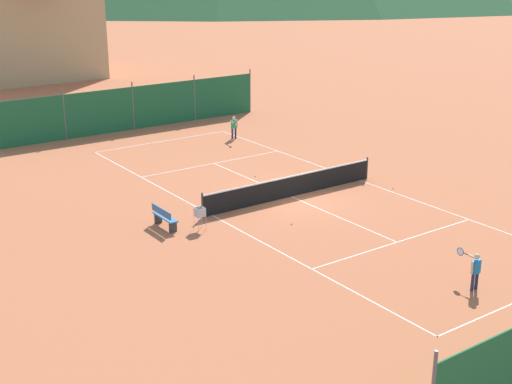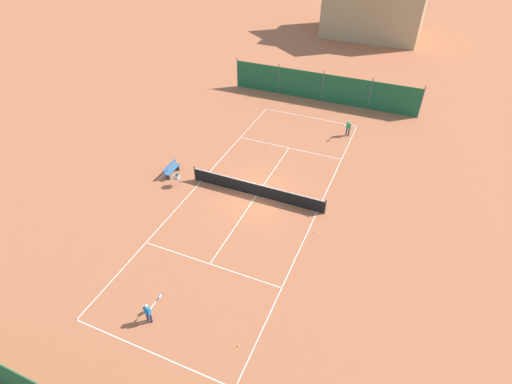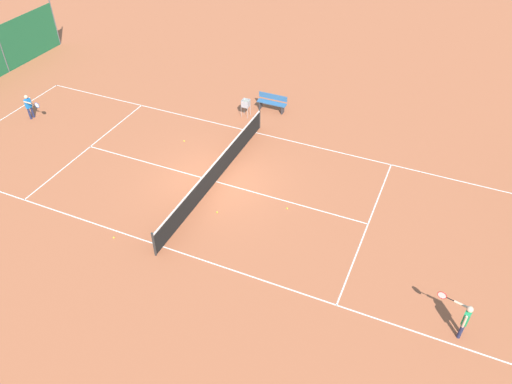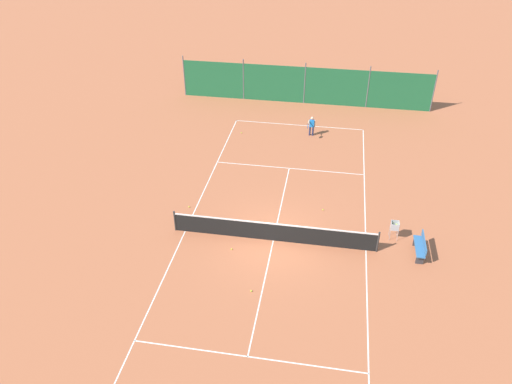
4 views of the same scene
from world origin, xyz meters
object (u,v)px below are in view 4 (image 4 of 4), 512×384
at_px(tennis_ball_alley_left, 241,133).
at_px(courtside_bench, 420,246).
at_px(tennis_net, 274,232).
at_px(player_near_service, 312,125).
at_px(tennis_ball_by_net_left, 232,249).
at_px(tennis_ball_far_corner, 323,210).
at_px(ball_hopper, 395,227).
at_px(tennis_ball_mid_court, 189,207).
at_px(tennis_ball_service_box, 251,291).

relative_size(tennis_ball_alley_left, courtside_bench, 0.04).
distance_m(tennis_net, player_near_service, 10.59).
relative_size(tennis_ball_by_net_left, courtside_bench, 0.04).
xyz_separation_m(tennis_ball_far_corner, ball_hopper, (-3.23, 1.64, 0.62)).
bearing_deg(tennis_ball_by_net_left, courtside_bench, -172.68).
bearing_deg(tennis_ball_far_corner, player_near_service, -81.37).
bearing_deg(tennis_net, player_near_service, -94.78).
height_order(tennis_ball_mid_court, courtside_bench, courtside_bench).
height_order(tennis_net, tennis_ball_mid_court, tennis_net).
height_order(tennis_net, player_near_service, player_near_service).
bearing_deg(tennis_ball_service_box, player_near_service, -95.37).
relative_size(tennis_ball_mid_court, courtside_bench, 0.04).
xyz_separation_m(tennis_ball_service_box, ball_hopper, (-5.73, -4.38, 0.62)).
height_order(tennis_ball_service_box, tennis_ball_far_corner, same).
relative_size(tennis_ball_service_box, courtside_bench, 0.04).
distance_m(tennis_ball_mid_court, ball_hopper, 9.81).
relative_size(tennis_ball_by_net_left, tennis_ball_alley_left, 1.00).
relative_size(tennis_ball_mid_court, tennis_ball_by_net_left, 1.00).
bearing_deg(courtside_bench, tennis_ball_service_box, 26.76).
bearing_deg(courtside_bench, player_near_service, -62.43).
bearing_deg(tennis_ball_alley_left, player_near_service, -174.61).
xyz_separation_m(tennis_ball_far_corner, tennis_ball_alley_left, (5.51, -7.44, 0.00)).
height_order(tennis_net, tennis_ball_far_corner, tennis_net).
distance_m(tennis_net, tennis_ball_far_corner, 3.44).
bearing_deg(tennis_ball_far_corner, tennis_ball_mid_court, 7.46).
bearing_deg(tennis_ball_far_corner, tennis_ball_service_box, 67.49).
bearing_deg(tennis_ball_alley_left, ball_hopper, 133.92).
xyz_separation_m(tennis_ball_mid_court, courtside_bench, (-10.79, 1.76, 0.42)).
distance_m(tennis_ball_by_net_left, tennis_ball_far_corner, 5.26).
bearing_deg(tennis_ball_service_box, tennis_ball_far_corner, -112.51).
bearing_deg(tennis_ball_alley_left, courtside_bench, 134.21).
height_order(tennis_ball_far_corner, ball_hopper, ball_hopper).
distance_m(tennis_net, ball_hopper, 5.42).
relative_size(tennis_ball_mid_court, ball_hopper, 0.07).
xyz_separation_m(tennis_ball_by_net_left, courtside_bench, (-8.06, -1.04, 0.42)).
xyz_separation_m(tennis_ball_mid_court, tennis_ball_alley_left, (-1.01, -8.30, 0.00)).
height_order(tennis_ball_mid_court, tennis_ball_far_corner, same).
bearing_deg(tennis_ball_mid_court, tennis_ball_far_corner, -172.54).
xyz_separation_m(tennis_net, tennis_ball_far_corner, (-2.08, -2.70, -0.47)).
distance_m(tennis_ball_mid_court, tennis_ball_by_net_left, 3.91).
bearing_deg(tennis_ball_alley_left, tennis_ball_by_net_left, 98.82).
relative_size(tennis_ball_by_net_left, tennis_ball_far_corner, 1.00).
relative_size(player_near_service, tennis_ball_mid_court, 18.98).
height_order(player_near_service, tennis_ball_far_corner, player_near_service).
distance_m(tennis_ball_mid_court, tennis_ball_alley_left, 8.36).
bearing_deg(tennis_ball_by_net_left, tennis_ball_alley_left, -81.18).
bearing_deg(tennis_ball_service_box, tennis_net, -97.23).
distance_m(tennis_ball_far_corner, ball_hopper, 3.68).
distance_m(tennis_net, tennis_ball_alley_left, 10.72).
xyz_separation_m(player_near_service, tennis_ball_far_corner, (-1.19, 7.85, -0.70)).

